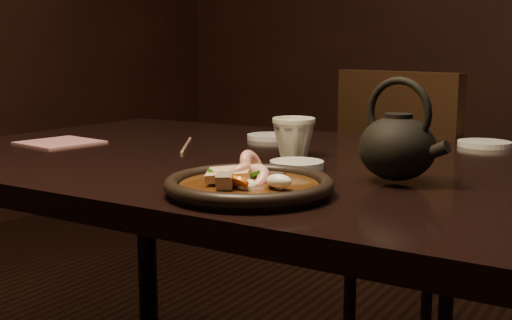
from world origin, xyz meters
The scene contains 11 objects.
table centered at (0.00, 0.00, 0.67)m, with size 1.60×0.90×0.75m.
chair centered at (0.07, 0.63, 0.50)m, with size 0.56×0.56×0.91m.
plate centered at (0.09, -0.30, 0.76)m, with size 0.25×0.25×0.03m.
stirfry centered at (0.09, -0.30, 0.77)m, with size 0.14×0.15×0.06m.
soy_dish centered at (0.05, -0.08, 0.76)m, with size 0.10×0.10×0.01m, color silver.
saucer_left centered at (-0.20, 0.24, 0.76)m, with size 0.11×0.11×0.01m, color silver.
saucer_right centered at (0.27, 0.39, 0.76)m, with size 0.12×0.12×0.01m, color silver.
tea_cup centered at (-0.01, 0.03, 0.79)m, with size 0.09×0.08×0.09m, color beige.
chopsticks centered at (-0.29, 0.04, 0.75)m, with size 0.12×0.19×0.01m.
napkin centered at (-0.57, -0.08, 0.75)m, with size 0.16×0.16×0.00m, color #9C6063.
teapot centered at (0.25, -0.10, 0.81)m, with size 0.15×0.12×0.17m.
Camera 1 is at (0.59, -1.09, 0.96)m, focal length 45.00 mm.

